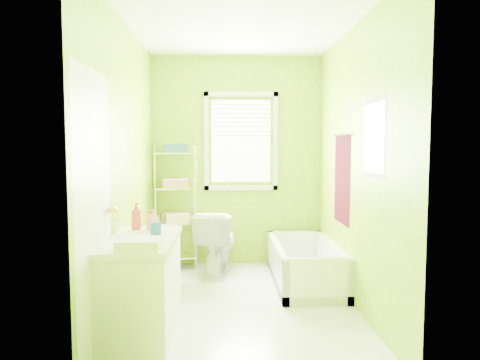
{
  "coord_description": "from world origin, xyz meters",
  "views": [
    {
      "loc": [
        -0.14,
        -3.92,
        1.47
      ],
      "look_at": [
        -0.0,
        0.25,
        1.16
      ],
      "focal_mm": 32.0,
      "sensor_mm": 36.0,
      "label": 1
    }
  ],
  "objects_px": {
    "toilet": "(217,242)",
    "wire_shelf_unit": "(177,193)",
    "vanity": "(142,283)",
    "bathtub": "(305,270)"
  },
  "relations": [
    {
      "from": "toilet",
      "to": "wire_shelf_unit",
      "type": "height_order",
      "value": "wire_shelf_unit"
    },
    {
      "from": "vanity",
      "to": "wire_shelf_unit",
      "type": "distance_m",
      "value": 1.98
    },
    {
      "from": "bathtub",
      "to": "toilet",
      "type": "relative_size",
      "value": 1.91
    },
    {
      "from": "toilet",
      "to": "wire_shelf_unit",
      "type": "distance_m",
      "value": 0.79
    },
    {
      "from": "wire_shelf_unit",
      "to": "toilet",
      "type": "bearing_deg",
      "value": -30.58
    },
    {
      "from": "vanity",
      "to": "wire_shelf_unit",
      "type": "height_order",
      "value": "wire_shelf_unit"
    },
    {
      "from": "toilet",
      "to": "bathtub",
      "type": "bearing_deg",
      "value": 168.71
    },
    {
      "from": "bathtub",
      "to": "vanity",
      "type": "bearing_deg",
      "value": -140.93
    },
    {
      "from": "toilet",
      "to": "vanity",
      "type": "height_order",
      "value": "vanity"
    },
    {
      "from": "toilet",
      "to": "vanity",
      "type": "relative_size",
      "value": 0.73
    }
  ]
}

